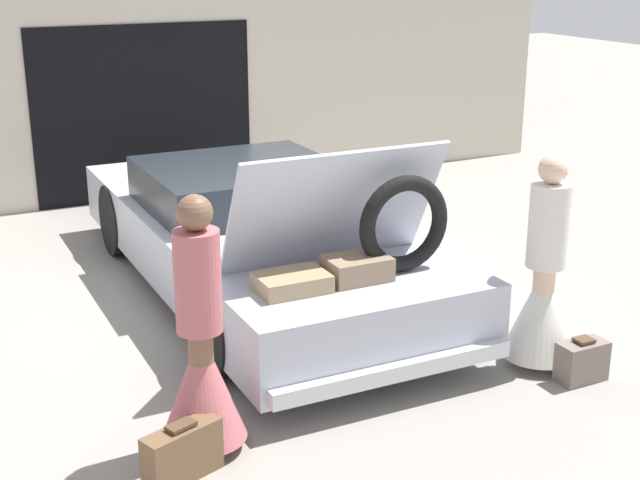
% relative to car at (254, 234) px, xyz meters
% --- Properties ---
extents(ground_plane, '(40.00, 40.00, 0.00)m').
position_rel_car_xyz_m(ground_plane, '(-0.00, 0.00, -0.54)').
color(ground_plane, gray).
extents(garage_wall_back, '(12.00, 0.14, 2.80)m').
position_rel_car_xyz_m(garage_wall_back, '(-0.00, 3.68, 0.85)').
color(garage_wall_back, beige).
rests_on(garage_wall_back, ground_plane).
extents(car, '(2.03, 5.19, 1.70)m').
position_rel_car_xyz_m(car, '(0.00, 0.00, 0.00)').
color(car, '#B2B7C6').
rests_on(car, ground_plane).
extents(person_left, '(0.55, 0.55, 1.70)m').
position_rel_car_xyz_m(person_left, '(-1.37, -2.49, 0.07)').
color(person_left, brown).
rests_on(person_left, ground_plane).
extents(person_right, '(0.57, 0.57, 1.66)m').
position_rel_car_xyz_m(person_right, '(1.36, -2.46, 0.05)').
color(person_right, beige).
rests_on(person_right, ground_plane).
extents(suitcase_beside_left_person, '(0.53, 0.33, 0.37)m').
position_rel_car_xyz_m(suitcase_beside_left_person, '(-1.60, -2.77, -0.37)').
color(suitcase_beside_left_person, brown).
rests_on(suitcase_beside_left_person, ground_plane).
extents(suitcase_beside_right_person, '(0.38, 0.20, 0.34)m').
position_rel_car_xyz_m(suitcase_beside_right_person, '(1.47, -2.83, -0.39)').
color(suitcase_beside_right_person, '#75665B').
rests_on(suitcase_beside_right_person, ground_plane).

